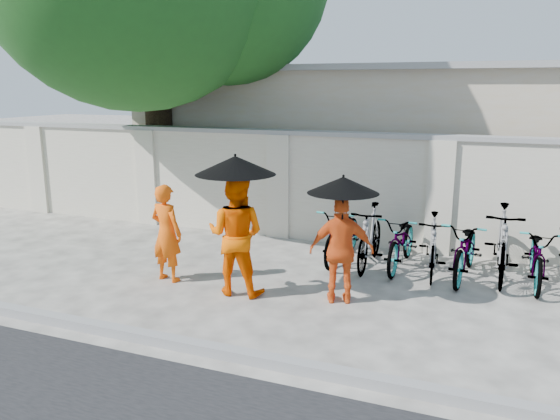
% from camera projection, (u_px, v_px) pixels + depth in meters
% --- Properties ---
extents(ground, '(80.00, 80.00, 0.00)m').
position_uv_depth(ground, '(265.00, 299.00, 7.59)').
color(ground, beige).
extents(kerb, '(40.00, 0.16, 0.12)m').
position_uv_depth(kerb, '(204.00, 348.00, 6.03)').
color(kerb, gray).
rests_on(kerb, ground).
extents(compound_wall, '(20.00, 0.30, 2.00)m').
position_uv_depth(compound_wall, '(384.00, 193.00, 9.92)').
color(compound_wall, beige).
rests_on(compound_wall, ground).
extents(building_behind, '(14.00, 6.00, 3.20)m').
position_uv_depth(building_behind, '(458.00, 142.00, 12.88)').
color(building_behind, '#BBB2A6').
rests_on(building_behind, ground).
extents(monk_left, '(0.59, 0.44, 1.49)m').
position_uv_depth(monk_left, '(166.00, 233.00, 8.18)').
color(monk_left, '#FF5A0A').
rests_on(monk_left, ground).
extents(monk_center, '(0.88, 0.71, 1.72)m').
position_uv_depth(monk_center, '(236.00, 235.00, 7.64)').
color(monk_center, '#FF5F00').
rests_on(monk_center, ground).
extents(parasol_center, '(1.10, 1.10, 1.01)m').
position_uv_depth(parasol_center, '(235.00, 165.00, 7.33)').
color(parasol_center, black).
rests_on(parasol_center, ground).
extents(monk_right, '(0.93, 0.61, 1.47)m').
position_uv_depth(monk_right, '(342.00, 250.00, 7.34)').
color(monk_right, '#E95619').
rests_on(monk_right, ground).
extents(parasol_right, '(0.94, 0.94, 0.92)m').
position_uv_depth(parasol_right, '(343.00, 185.00, 7.06)').
color(parasol_right, black).
rests_on(parasol_right, ground).
extents(bike_0, '(0.68, 1.79, 0.93)m').
position_uv_depth(bike_0, '(343.00, 234.00, 9.20)').
color(bike_0, '#AAAAAA').
rests_on(bike_0, ground).
extents(bike_1, '(0.49, 1.70, 1.02)m').
position_uv_depth(bike_1, '(370.00, 236.00, 8.86)').
color(bike_1, '#AAAAAA').
rests_on(bike_1, ground).
extents(bike_2, '(0.69, 1.75, 0.90)m').
position_uv_depth(bike_2, '(402.00, 241.00, 8.81)').
color(bike_2, '#AAAAAA').
rests_on(bike_2, ground).
extents(bike_3, '(0.60, 1.63, 0.95)m').
position_uv_depth(bike_3, '(433.00, 245.00, 8.48)').
color(bike_3, '#AAAAAA').
rests_on(bike_3, ground).
extents(bike_4, '(0.79, 1.84, 0.94)m').
position_uv_depth(bike_4, '(467.00, 249.00, 8.33)').
color(bike_4, '#AAAAAA').
rests_on(bike_4, ground).
extents(bike_5, '(0.56, 1.88, 1.13)m').
position_uv_depth(bike_5, '(502.00, 243.00, 8.28)').
color(bike_5, '#AAAAAA').
rests_on(bike_5, ground).
extents(bike_6, '(0.61, 1.73, 0.91)m').
position_uv_depth(bike_6, '(538.00, 255.00, 8.05)').
color(bike_6, '#AAAAAA').
rests_on(bike_6, ground).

